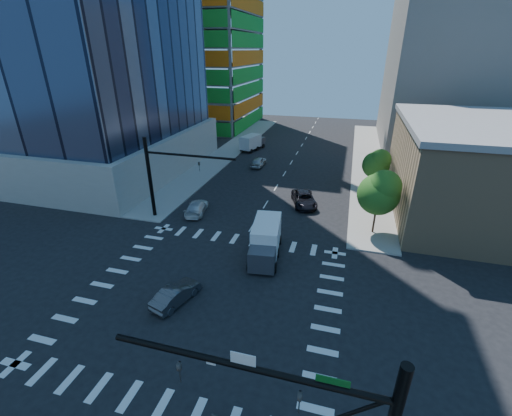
% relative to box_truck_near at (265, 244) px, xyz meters
% --- Properties ---
extents(ground, '(160.00, 160.00, 0.00)m').
position_rel_box_truck_near_xyz_m(ground, '(-2.81, -6.55, -1.39)').
color(ground, black).
rests_on(ground, ground).
extents(road_markings, '(20.00, 20.00, 0.01)m').
position_rel_box_truck_near_xyz_m(road_markings, '(-2.81, -6.55, -1.38)').
color(road_markings, silver).
rests_on(road_markings, ground).
extents(sidewalk_ne, '(5.00, 60.00, 0.15)m').
position_rel_box_truck_near_xyz_m(sidewalk_ne, '(9.69, 33.45, -1.31)').
color(sidewalk_ne, gray).
rests_on(sidewalk_ne, ground).
extents(sidewalk_nw, '(5.00, 60.00, 0.15)m').
position_rel_box_truck_near_xyz_m(sidewalk_nw, '(-15.31, 33.45, -1.31)').
color(sidewalk_nw, gray).
rests_on(sidewalk_nw, ground).
extents(construction_building, '(25.16, 34.50, 70.60)m').
position_rel_box_truck_near_xyz_m(construction_building, '(-30.22, 55.37, 23.23)').
color(construction_building, gray).
rests_on(construction_building, ground).
extents(commercial_building, '(20.50, 22.50, 10.60)m').
position_rel_box_truck_near_xyz_m(commercial_building, '(22.19, 15.45, 3.93)').
color(commercial_building, tan).
rests_on(commercial_building, ground).
extents(bg_building_ne, '(24.00, 30.00, 28.00)m').
position_rel_box_truck_near_xyz_m(bg_building_ne, '(24.19, 48.45, 12.61)').
color(bg_building_ne, slate).
rests_on(bg_building_ne, ground).
extents(signal_mast_nw, '(10.20, 0.40, 9.00)m').
position_rel_box_truck_near_xyz_m(signal_mast_nw, '(-12.81, 4.95, 4.11)').
color(signal_mast_nw, black).
rests_on(signal_mast_nw, sidewalk_nw).
extents(tree_south, '(4.16, 4.16, 6.82)m').
position_rel_box_truck_near_xyz_m(tree_south, '(9.82, 7.35, 3.30)').
color(tree_south, '#382316').
rests_on(tree_south, sidewalk_ne).
extents(tree_north, '(3.54, 3.52, 5.78)m').
position_rel_box_truck_near_xyz_m(tree_north, '(10.12, 19.35, 2.60)').
color(tree_north, '#382316').
rests_on(tree_north, sidewalk_ne).
extents(car_nb_far, '(4.13, 6.08, 1.55)m').
position_rel_box_truck_near_xyz_m(car_nb_far, '(1.75, 12.63, -0.61)').
color(car_nb_far, black).
rests_on(car_nb_far, ground).
extents(car_sb_near, '(2.88, 5.18, 1.42)m').
position_rel_box_truck_near_xyz_m(car_sb_near, '(-10.01, 7.01, -0.68)').
color(car_sb_near, white).
rests_on(car_sb_near, ground).
extents(car_sb_mid, '(1.85, 4.59, 1.56)m').
position_rel_box_truck_near_xyz_m(car_sb_mid, '(-7.63, 25.99, -0.61)').
color(car_sb_mid, '#AAAFB2').
rests_on(car_sb_mid, ground).
extents(car_sb_cross, '(2.66, 4.51, 1.41)m').
position_rel_box_truck_near_xyz_m(car_sb_cross, '(-4.96, -7.75, -0.68)').
color(car_sb_cross, '#424246').
rests_on(car_sb_cross, ground).
extents(box_truck_near, '(3.27, 6.24, 3.13)m').
position_rel_box_truck_near_xyz_m(box_truck_near, '(0.00, 0.00, 0.00)').
color(box_truck_near, black).
rests_on(box_truck_near, ground).
extents(box_truck_far, '(3.73, 5.91, 2.88)m').
position_rel_box_truck_near_xyz_m(box_truck_far, '(-11.31, 35.54, -0.11)').
color(box_truck_far, black).
rests_on(box_truck_far, ground).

